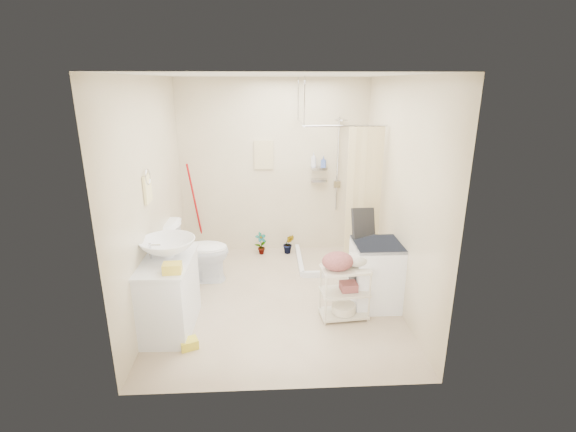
# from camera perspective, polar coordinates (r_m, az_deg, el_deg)

# --- Properties ---
(floor) EXTENTS (3.20, 3.20, 0.00)m
(floor) POSITION_cam_1_polar(r_m,az_deg,el_deg) (5.22, -1.39, -11.12)
(floor) COLOR #C1AD90
(floor) RESTS_ON ground
(ceiling) EXTENTS (2.80, 3.20, 0.04)m
(ceiling) POSITION_cam_1_polar(r_m,az_deg,el_deg) (4.57, -1.65, 18.73)
(ceiling) COLOR silver
(ceiling) RESTS_ON ground
(wall_back) EXTENTS (2.80, 0.04, 2.60)m
(wall_back) POSITION_cam_1_polar(r_m,az_deg,el_deg) (6.29, -1.92, 6.59)
(wall_back) COLOR beige
(wall_back) RESTS_ON ground
(wall_front) EXTENTS (2.80, 0.04, 2.60)m
(wall_front) POSITION_cam_1_polar(r_m,az_deg,el_deg) (3.21, -0.70, -4.70)
(wall_front) COLOR beige
(wall_front) RESTS_ON ground
(wall_left) EXTENTS (0.04, 3.20, 2.60)m
(wall_left) POSITION_cam_1_polar(r_m,az_deg,el_deg) (4.90, -18.12, 2.41)
(wall_left) COLOR beige
(wall_left) RESTS_ON ground
(wall_right) EXTENTS (0.04, 3.20, 2.60)m
(wall_right) POSITION_cam_1_polar(r_m,az_deg,el_deg) (4.97, 14.88, 2.91)
(wall_right) COLOR beige
(wall_right) RESTS_ON ground
(vanity) EXTENTS (0.53, 0.92, 0.80)m
(vanity) POSITION_cam_1_polar(r_m,az_deg,el_deg) (4.64, -15.93, -10.29)
(vanity) COLOR silver
(vanity) RESTS_ON ground
(sink) EXTENTS (0.63, 0.63, 0.20)m
(sink) POSITION_cam_1_polar(r_m,az_deg,el_deg) (4.50, -16.14, -4.20)
(sink) COLOR silver
(sink) RESTS_ON vanity
(counter_basket) EXTENTS (0.18, 0.15, 0.10)m
(counter_basket) POSITION_cam_1_polar(r_m,az_deg,el_deg) (4.14, -15.55, -6.87)
(counter_basket) COLOR gold
(counter_basket) RESTS_ON vanity
(floor_basket) EXTENTS (0.30, 0.27, 0.13)m
(floor_basket) POSITION_cam_1_polar(r_m,az_deg,el_deg) (4.44, -13.41, -16.43)
(floor_basket) COLOR gold
(floor_basket) RESTS_ON ground
(toilet) EXTENTS (0.82, 0.47, 0.83)m
(toilet) POSITION_cam_1_polar(r_m,az_deg,el_deg) (5.62, -12.30, -4.69)
(toilet) COLOR white
(toilet) RESTS_ON ground
(mop) EXTENTS (0.16, 0.16, 1.41)m
(mop) POSITION_cam_1_polar(r_m,az_deg,el_deg) (6.44, -12.90, 0.95)
(mop) COLOR #A4090D
(mop) RESTS_ON ground
(potted_plant_a) EXTENTS (0.22, 0.20, 0.35)m
(potted_plant_a) POSITION_cam_1_polar(r_m,az_deg,el_deg) (6.40, -3.71, -3.77)
(potted_plant_a) COLOR brown
(potted_plant_a) RESTS_ON ground
(potted_plant_b) EXTENTS (0.17, 0.14, 0.31)m
(potted_plant_b) POSITION_cam_1_polar(r_m,az_deg,el_deg) (6.42, 0.09, -3.82)
(potted_plant_b) COLOR #995834
(potted_plant_b) RESTS_ON ground
(hanging_towel) EXTENTS (0.28, 0.03, 0.42)m
(hanging_towel) POSITION_cam_1_polar(r_m,az_deg,el_deg) (6.23, -3.33, 8.33)
(hanging_towel) COLOR beige
(hanging_towel) RESTS_ON wall_back
(towel_ring) EXTENTS (0.04, 0.22, 0.34)m
(towel_ring) POSITION_cam_1_polar(r_m,az_deg,el_deg) (4.67, -18.69, 3.77)
(towel_ring) COLOR #FBEC9E
(towel_ring) RESTS_ON wall_left
(tp_holder) EXTENTS (0.08, 0.12, 0.14)m
(tp_holder) POSITION_cam_1_polar(r_m,az_deg,el_deg) (5.11, -16.93, -3.70)
(tp_holder) COLOR white
(tp_holder) RESTS_ON wall_left
(shower) EXTENTS (1.10, 1.10, 2.10)m
(shower) POSITION_cam_1_polar(r_m,az_deg,el_deg) (5.89, 6.53, 3.20)
(shower) COLOR silver
(shower) RESTS_ON ground
(shampoo_bottle_a) EXTENTS (0.09, 0.09, 0.22)m
(shampoo_bottle_a) POSITION_cam_1_polar(r_m,az_deg,el_deg) (6.24, 3.51, 7.67)
(shampoo_bottle_a) COLOR silver
(shampoo_bottle_a) RESTS_ON shower
(shampoo_bottle_b) EXTENTS (0.09, 0.09, 0.16)m
(shampoo_bottle_b) POSITION_cam_1_polar(r_m,az_deg,el_deg) (6.25, 4.87, 7.39)
(shampoo_bottle_b) COLOR #3D549C
(shampoo_bottle_b) RESTS_ON shower
(washing_machine) EXTENTS (0.54, 0.56, 0.78)m
(washing_machine) POSITION_cam_1_polar(r_m,az_deg,el_deg) (5.01, 11.91, -7.80)
(washing_machine) COLOR white
(washing_machine) RESTS_ON ground
(laundry_rack) EXTENTS (0.55, 0.35, 0.72)m
(laundry_rack) POSITION_cam_1_polar(r_m,az_deg,el_deg) (4.71, 7.75, -9.74)
(laundry_rack) COLOR beige
(laundry_rack) RESTS_ON ground
(ironing_board) EXTENTS (0.34, 0.24, 1.16)m
(ironing_board) POSITION_cam_1_polar(r_m,az_deg,el_deg) (5.04, 10.47, -5.21)
(ironing_board) COLOR black
(ironing_board) RESTS_ON ground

